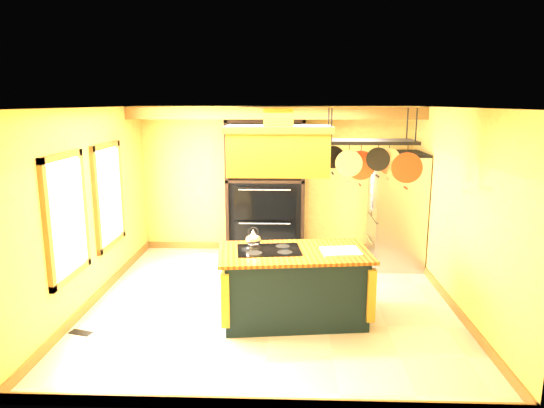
# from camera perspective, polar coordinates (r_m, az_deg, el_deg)

# --- Properties ---
(floor) EXTENTS (5.00, 5.00, 0.00)m
(floor) POSITION_cam_1_polar(r_m,az_deg,el_deg) (7.02, -0.07, -11.34)
(floor) COLOR beige
(floor) RESTS_ON ground
(ceiling) EXTENTS (5.00, 5.00, 0.00)m
(ceiling) POSITION_cam_1_polar(r_m,az_deg,el_deg) (6.45, -0.07, 11.28)
(ceiling) COLOR white
(ceiling) RESTS_ON wall_back
(wall_back) EXTENTS (5.00, 0.02, 2.70)m
(wall_back) POSITION_cam_1_polar(r_m,az_deg,el_deg) (9.06, 0.53, 2.88)
(wall_back) COLOR #E4BB53
(wall_back) RESTS_ON floor
(wall_front) EXTENTS (5.00, 0.02, 2.70)m
(wall_front) POSITION_cam_1_polar(r_m,az_deg,el_deg) (4.20, -1.37, -7.85)
(wall_front) COLOR #E4BB53
(wall_front) RESTS_ON floor
(wall_left) EXTENTS (0.02, 5.00, 2.70)m
(wall_left) POSITION_cam_1_polar(r_m,az_deg,el_deg) (7.15, -20.53, -0.32)
(wall_left) COLOR #E4BB53
(wall_left) RESTS_ON floor
(wall_right) EXTENTS (0.02, 5.00, 2.70)m
(wall_right) POSITION_cam_1_polar(r_m,az_deg,el_deg) (6.97, 20.92, -0.64)
(wall_right) COLOR #E4BB53
(wall_right) RESTS_ON floor
(ceiling_beam) EXTENTS (5.00, 0.15, 0.20)m
(ceiling_beam) POSITION_cam_1_polar(r_m,az_deg,el_deg) (8.15, 0.39, 10.63)
(ceiling_beam) COLOR olive
(ceiling_beam) RESTS_ON ceiling
(window_near) EXTENTS (0.06, 1.06, 1.56)m
(window_near) POSITION_cam_1_polar(r_m,az_deg,el_deg) (6.41, -22.98, -1.40)
(window_near) COLOR olive
(window_near) RESTS_ON wall_left
(window_far) EXTENTS (0.06, 1.06, 1.56)m
(window_far) POSITION_cam_1_polar(r_m,az_deg,el_deg) (7.67, -18.63, 0.99)
(window_far) COLOR olive
(window_far) RESTS_ON wall_left
(kitchen_island) EXTENTS (2.02, 1.28, 1.11)m
(kitchen_island) POSITION_cam_1_polar(r_m,az_deg,el_deg) (6.33, 2.56, -9.44)
(kitchen_island) COLOR black
(kitchen_island) RESTS_ON floor
(range_hood) EXTENTS (1.29, 0.73, 0.80)m
(range_hood) POSITION_cam_1_polar(r_m,az_deg,el_deg) (5.92, 0.79, 6.64)
(range_hood) COLOR #B0922C
(range_hood) RESTS_ON ceiling
(pot_rack) EXTENTS (1.18, 0.54, 0.88)m
(pot_rack) POSITION_cam_1_polar(r_m,az_deg,el_deg) (6.00, 11.55, 6.01)
(pot_rack) COLOR black
(pot_rack) RESTS_ON ceiling
(refrigerator) EXTENTS (0.83, 0.98, 1.91)m
(refrigerator) POSITION_cam_1_polar(r_m,az_deg,el_deg) (8.54, 14.39, -0.92)
(refrigerator) COLOR #9CA0A5
(refrigerator) RESTS_ON floor
(hutch) EXTENTS (1.40, 0.63, 2.48)m
(hutch) POSITION_cam_1_polar(r_m,az_deg,el_deg) (8.88, -0.75, 0.02)
(hutch) COLOR black
(hutch) RESTS_ON floor
(floor_register) EXTENTS (0.30, 0.19, 0.01)m
(floor_register) POSITION_cam_1_polar(r_m,az_deg,el_deg) (6.57, -21.59, -13.89)
(floor_register) COLOR black
(floor_register) RESTS_ON floor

